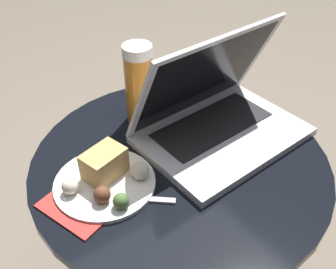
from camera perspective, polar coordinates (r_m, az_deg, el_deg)
The scene contains 6 objects.
table at distance 0.95m, azimuth 1.55°, elevation -10.78°, with size 0.63×0.63×0.57m.
napkin at distance 0.78m, azimuth -10.41°, elevation -8.06°, with size 0.22×0.19×0.00m.
laptop at distance 0.88m, azimuth 7.09°, elevation 2.69°, with size 0.37×0.27×0.24m.
beer_glass at distance 0.89m, azimuth -4.24°, elevation 7.25°, with size 0.07×0.07×0.19m.
snack_plate at distance 0.78m, azimuth -8.99°, elevation -6.08°, with size 0.20×0.20×0.07m.
fork at distance 0.76m, azimuth -6.61°, elevation -9.10°, with size 0.14×0.13×0.00m.
Camera 1 is at (-0.38, -0.49, 1.13)m, focal length 42.00 mm.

